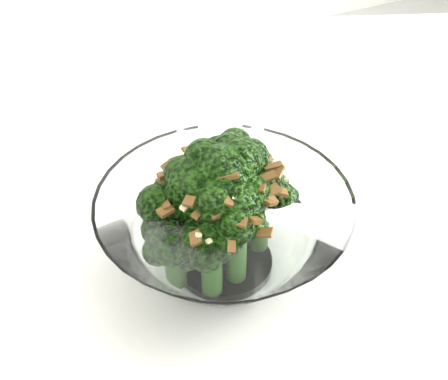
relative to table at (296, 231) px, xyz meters
name	(u,v)px	position (x,y,z in m)	size (l,w,h in m)	color
table	(296,231)	(0.00, 0.00, 0.00)	(1.40, 1.17, 0.75)	white
broccoli_dish	(223,224)	(-0.12, -0.07, 0.12)	(0.22, 0.22, 0.14)	white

